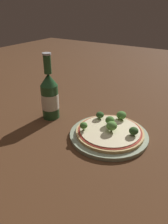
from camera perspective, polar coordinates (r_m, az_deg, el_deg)
ground_plane at (r=0.72m, az=5.11°, el=-5.34°), size 3.00×3.00×0.00m
plate at (r=0.70m, az=6.48°, el=-5.99°), size 0.25×0.25×0.01m
pizza at (r=0.70m, az=6.75°, el=-5.08°), size 0.21×0.21×0.01m
broccoli_floret_0 at (r=0.75m, az=9.74°, el=-0.81°), size 0.03×0.03×0.03m
broccoli_floret_1 at (r=0.67m, az=12.78°, el=-4.93°), size 0.03×0.03×0.03m
broccoli_floret_2 at (r=0.75m, az=4.19°, el=-0.77°), size 0.03×0.03×0.02m
broccoli_floret_3 at (r=0.68m, az=7.25°, el=-3.60°), size 0.03×0.03×0.03m
broccoli_floret_4 at (r=0.71m, az=6.79°, el=-2.17°), size 0.03×0.03×0.03m
broccoli_floret_5 at (r=0.68m, az=-0.09°, el=-3.57°), size 0.02×0.02×0.03m
beer_bottle at (r=0.79m, az=-8.94°, el=4.21°), size 0.06×0.06×0.24m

